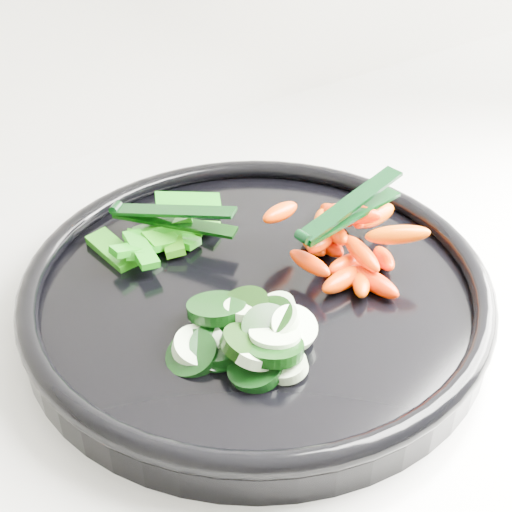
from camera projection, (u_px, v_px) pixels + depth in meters
veggie_tray at (256, 291)px, 0.57m from camera, size 0.44×0.44×0.04m
cucumber_pile at (243, 335)px, 0.51m from camera, size 0.11×0.12×0.04m
carrot_pile at (347, 240)px, 0.59m from camera, size 0.13×0.14×0.05m
pepper_pile at (158, 236)px, 0.62m from camera, size 0.13×0.09×0.04m
tong_carrot at (348, 211)px, 0.57m from camera, size 0.11×0.03×0.02m
tong_pepper at (170, 216)px, 0.61m from camera, size 0.08×0.10×0.02m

